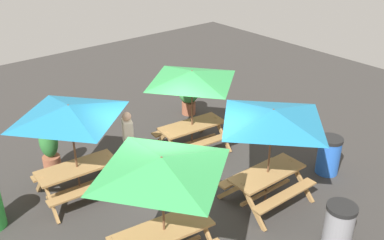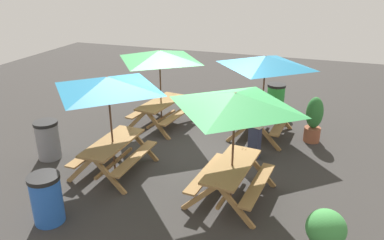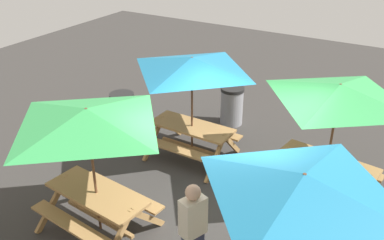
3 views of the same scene
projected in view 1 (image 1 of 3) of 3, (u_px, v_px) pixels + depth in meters
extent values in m
plane|color=#33302D|center=(174.00, 198.00, 9.87)|extent=(24.00, 24.00, 0.00)
cube|color=olive|center=(192.00, 125.00, 11.53)|extent=(1.86, 0.88, 0.05)
cube|color=olive|center=(204.00, 143.00, 11.25)|extent=(1.82, 0.45, 0.04)
cube|color=olive|center=(181.00, 127.00, 12.07)|extent=(1.82, 0.45, 0.04)
cube|color=olive|center=(175.00, 151.00, 11.04)|extent=(0.14, 0.80, 0.81)
cube|color=olive|center=(161.00, 140.00, 11.58)|extent=(0.14, 0.80, 0.81)
cube|color=olive|center=(223.00, 135.00, 11.81)|extent=(0.14, 0.80, 0.81)
cube|color=olive|center=(208.00, 125.00, 12.35)|extent=(0.14, 0.80, 0.81)
cube|color=olive|center=(192.00, 142.00, 11.76)|extent=(1.56, 0.23, 0.06)
cylinder|color=brown|center=(192.00, 112.00, 11.35)|extent=(0.04, 0.04, 2.30)
pyramid|color=green|center=(192.00, 76.00, 10.89)|extent=(2.20, 2.20, 0.28)
cube|color=olive|center=(268.00, 173.00, 9.47)|extent=(1.82, 0.75, 0.05)
cube|color=olive|center=(285.00, 195.00, 9.21)|extent=(1.81, 0.31, 0.04)
cube|color=olive|center=(249.00, 173.00, 9.99)|extent=(1.81, 0.31, 0.04)
cube|color=olive|center=(253.00, 208.00, 8.95)|extent=(0.08, 0.80, 0.81)
cube|color=olive|center=(230.00, 192.00, 9.47)|extent=(0.08, 0.80, 0.81)
cube|color=olive|center=(302.00, 182.00, 9.81)|extent=(0.08, 0.80, 0.81)
cube|color=olive|center=(278.00, 168.00, 10.32)|extent=(0.08, 0.80, 0.81)
cube|color=olive|center=(266.00, 192.00, 9.70)|extent=(1.56, 0.11, 0.06)
cylinder|color=brown|center=(269.00, 157.00, 9.29)|extent=(0.04, 0.04, 2.30)
pyramid|color=teal|center=(273.00, 115.00, 8.84)|extent=(2.05, 2.05, 0.28)
cube|color=olive|center=(77.00, 168.00, 9.66)|extent=(1.85, 0.84, 0.05)
cube|color=olive|center=(88.00, 190.00, 9.39)|extent=(1.82, 0.40, 0.04)
cube|color=olive|center=(70.00, 167.00, 10.20)|extent=(1.82, 0.40, 0.04)
cube|color=olive|center=(51.00, 201.00, 9.16)|extent=(0.12, 0.80, 0.81)
cube|color=olive|center=(40.00, 185.00, 9.70)|extent=(0.12, 0.80, 0.81)
cube|color=olive|center=(117.00, 177.00, 9.96)|extent=(0.12, 0.80, 0.81)
cube|color=olive|center=(104.00, 164.00, 10.50)|extent=(0.12, 0.80, 0.81)
cube|color=olive|center=(80.00, 186.00, 9.90)|extent=(1.56, 0.20, 0.06)
cylinder|color=brown|center=(75.00, 152.00, 9.48)|extent=(0.04, 0.04, 2.30)
pyramid|color=teal|center=(69.00, 111.00, 9.03)|extent=(2.15, 2.15, 0.28)
cube|color=olive|center=(164.00, 230.00, 7.80)|extent=(1.88, 0.95, 0.05)
cube|color=olive|center=(151.00, 225.00, 8.35)|extent=(1.82, 0.51, 0.04)
cube|color=olive|center=(190.00, 220.00, 8.60)|extent=(0.17, 0.80, 0.81)
cylinder|color=brown|center=(163.00, 212.00, 7.61)|extent=(0.04, 0.04, 2.30)
pyramid|color=green|center=(162.00, 164.00, 7.16)|extent=(2.26, 2.26, 0.28)
cylinder|color=gray|center=(338.00, 228.00, 8.27)|extent=(0.56, 0.56, 0.90)
cylinder|color=black|center=(342.00, 208.00, 8.05)|extent=(0.59, 0.59, 0.08)
cylinder|color=blue|center=(328.00, 157.00, 10.63)|extent=(0.56, 0.56, 0.90)
cylinder|color=black|center=(331.00, 140.00, 10.42)|extent=(0.59, 0.59, 0.08)
cylinder|color=#935138|center=(52.00, 163.00, 10.83)|extent=(0.44, 0.44, 0.40)
ellipsoid|color=#2D7233|center=(48.00, 141.00, 10.55)|extent=(0.45, 0.45, 0.87)
cylinder|color=#935138|center=(189.00, 108.00, 13.81)|extent=(0.44, 0.44, 0.40)
ellipsoid|color=#3D8C42|center=(189.00, 94.00, 13.59)|extent=(0.62, 0.62, 0.60)
cube|color=#2D334C|center=(130.00, 157.00, 10.66)|extent=(0.27, 0.33, 0.85)
cube|color=beige|center=(128.00, 132.00, 10.34)|extent=(0.33, 0.41, 0.60)
sphere|color=tan|center=(127.00, 116.00, 10.15)|extent=(0.22, 0.22, 0.22)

